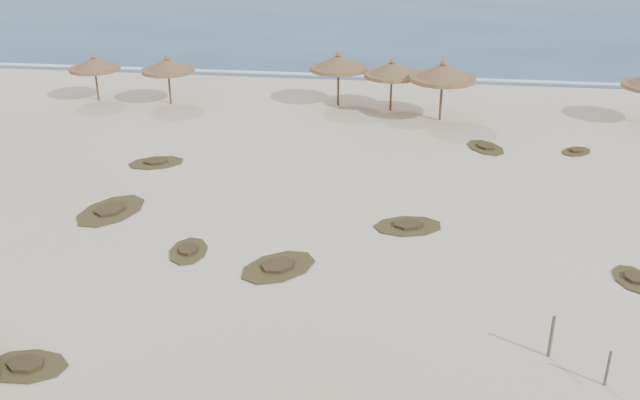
{
  "coord_description": "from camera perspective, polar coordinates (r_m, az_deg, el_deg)",
  "views": [
    {
      "loc": [
        2.55,
        -16.84,
        10.78
      ],
      "look_at": [
        -0.39,
        5.0,
        0.98
      ],
      "focal_mm": 40.0,
      "sensor_mm": 36.0,
      "label": 1
    }
  ],
  "objects": [
    {
      "name": "scrub_3",
      "position": [
        24.62,
        7.06,
        -2.05
      ],
      "size": [
        2.73,
        2.14,
        0.16
      ],
      "rotation": [
        0.0,
        0.0,
        0.27
      ],
      "color": "#4C4221",
      "rests_on": "ground"
    },
    {
      "name": "fence_post_near",
      "position": [
        18.72,
        18.02,
        -10.35
      ],
      "size": [
        0.11,
        0.11,
        1.17
      ],
      "primitive_type": "cylinder",
      "rotation": [
        0.0,
        0.0,
        -0.36
      ],
      "color": "brown",
      "rests_on": "ground"
    },
    {
      "name": "scrub_1",
      "position": [
        26.66,
        -16.4,
        -0.79
      ],
      "size": [
        2.77,
        3.42,
        0.16
      ],
      "rotation": [
        0.0,
        0.0,
        1.25
      ],
      "color": "#4C4221",
      "rests_on": "ground"
    },
    {
      "name": "scrub_9",
      "position": [
        21.94,
        -3.35,
        -5.33
      ],
      "size": [
        2.98,
        3.02,
        0.16
      ],
      "rotation": [
        0.0,
        0.0,
        0.82
      ],
      "color": "#4C4221",
      "rests_on": "ground"
    },
    {
      "name": "palapa_3",
      "position": [
        35.58,
        9.8,
        9.98
      ],
      "size": [
        3.81,
        3.81,
        3.06
      ],
      "rotation": [
        0.0,
        0.0,
        -0.18
      ],
      "color": "brown",
      "rests_on": "ground"
    },
    {
      "name": "palapa_1",
      "position": [
        38.82,
        -12.09,
        10.45
      ],
      "size": [
        3.64,
        3.64,
        2.63
      ],
      "rotation": [
        0.0,
        0.0,
        0.38
      ],
      "color": "brown",
      "rests_on": "ground"
    },
    {
      "name": "fence_post_far",
      "position": [
        18.27,
        22.03,
        -12.37
      ],
      "size": [
        0.09,
        0.09,
        0.96
      ],
      "primitive_type": "cylinder",
      "rotation": [
        0.0,
        0.0,
        0.3
      ],
      "color": "brown",
      "rests_on": "ground"
    },
    {
      "name": "scrub_7",
      "position": [
        32.61,
        13.11,
        4.13
      ],
      "size": [
        2.22,
        2.53,
        0.16
      ],
      "rotation": [
        0.0,
        0.0,
        2.06
      ],
      "color": "#4C4221",
      "rests_on": "ground"
    },
    {
      "name": "palapa_2",
      "position": [
        37.7,
        1.48,
        10.87
      ],
      "size": [
        3.14,
        3.14,
        2.88
      ],
      "rotation": [
        0.0,
        0.0,
        0.02
      ],
      "color": "brown",
      "rests_on": "ground"
    },
    {
      "name": "palapa_4",
      "position": [
        36.94,
        5.78,
        10.29
      ],
      "size": [
        3.25,
        3.25,
        2.72
      ],
      "rotation": [
        0.0,
        0.0,
        0.13
      ],
      "color": "brown",
      "rests_on": "ground"
    },
    {
      "name": "scrub_2",
      "position": [
        23.2,
        -10.48,
        -4.0
      ],
      "size": [
        1.41,
        1.99,
        0.16
      ],
      "rotation": [
        0.0,
        0.0,
        1.68
      ],
      "color": "#4C4221",
      "rests_on": "ground"
    },
    {
      "name": "scrub_6",
      "position": [
        30.78,
        -12.97,
        2.96
      ],
      "size": [
        2.71,
        2.3,
        0.16
      ],
      "rotation": [
        0.0,
        0.0,
        0.42
      ],
      "color": "#4C4221",
      "rests_on": "ground"
    },
    {
      "name": "scrub_11",
      "position": [
        19.17,
        -22.46,
        -12.14
      ],
      "size": [
        2.14,
        1.46,
        0.16
      ],
      "rotation": [
        0.0,
        0.0,
        0.06
      ],
      "color": "#4C4221",
      "rests_on": "ground"
    },
    {
      "name": "scrub_10",
      "position": [
        33.25,
        19.82,
        3.7
      ],
      "size": [
        1.81,
        1.81,
        0.16
      ],
      "rotation": [
        0.0,
        0.0,
        0.78
      ],
      "color": "#4C4221",
      "rests_on": "ground"
    },
    {
      "name": "foam_line",
      "position": [
        44.24,
        4.19,
        9.82
      ],
      "size": [
        70.0,
        0.6,
        0.01
      ],
      "primitive_type": "cube",
      "color": "white",
      "rests_on": "ground"
    },
    {
      "name": "scrub_4",
      "position": [
        23.21,
        23.82,
        -5.8
      ],
      "size": [
        1.4,
        1.89,
        0.16
      ],
      "rotation": [
        0.0,
        0.0,
        1.74
      ],
      "color": "#4C4221",
      "rests_on": "ground"
    },
    {
      "name": "ground",
      "position": [
        20.15,
        -0.8,
        -8.35
      ],
      "size": [
        160.0,
        160.0,
        0.0
      ],
      "primitive_type": "plane",
      "color": "beige",
      "rests_on": "ground"
    },
    {
      "name": "palapa_0",
      "position": [
        40.48,
        -17.62,
        10.3
      ],
      "size": [
        3.23,
        3.23,
        2.53
      ],
      "rotation": [
        0.0,
        0.0,
        0.22
      ],
      "color": "brown",
      "rests_on": "ground"
    }
  ]
}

